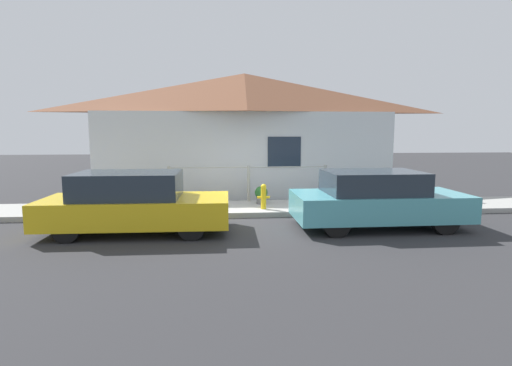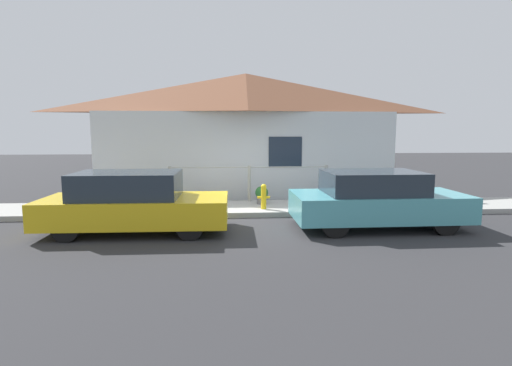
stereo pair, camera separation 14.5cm
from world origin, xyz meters
name	(u,v)px [view 1 (the left image)]	position (x,y,z in m)	size (l,w,h in m)	color
ground_plane	(253,218)	(0.00, 0.00, 0.00)	(60.00, 60.00, 0.00)	#2D2D30
sidewalk	(251,208)	(0.00, 0.95, 0.07)	(24.00, 1.91, 0.14)	#9E9E99
house	(245,99)	(0.00, 3.67, 3.38)	(10.35, 2.23, 4.27)	silver
fence	(249,182)	(0.00, 1.76, 0.75)	(4.90, 0.10, 1.10)	#999993
car_left	(134,203)	(-2.80, -1.29, 0.68)	(4.17, 1.78, 1.39)	gold
car_right	(377,199)	(2.85, -1.29, 0.68)	(4.04, 1.80, 1.36)	teal
fire_hydrant	(264,196)	(0.33, 0.51, 0.51)	(0.35, 0.16, 0.70)	yellow
potted_plant_near_hydrant	(261,194)	(0.34, 1.27, 0.43)	(0.38, 0.38, 0.53)	slate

